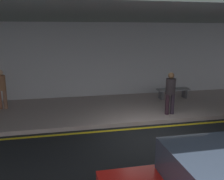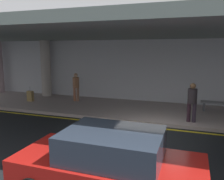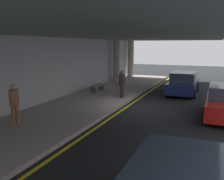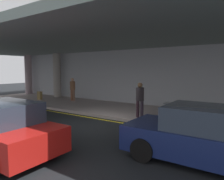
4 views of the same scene
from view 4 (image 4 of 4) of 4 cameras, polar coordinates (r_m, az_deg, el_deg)
name	(u,v)px [view 4 (image 4 of 4)]	position (r m, az deg, el deg)	size (l,w,h in m)	color
ground_plane	(98,124)	(9.70, -3.92, -9.07)	(60.00, 60.00, 0.00)	black
sidewalk	(131,111)	(12.20, 5.19, -5.69)	(26.00, 4.20, 0.15)	#A89794
lane_stripe_yellow	(107,120)	(10.27, -1.33, -8.21)	(26.00, 0.14, 0.01)	yellow
support_column_far_left	(28,75)	(21.52, -21.61, 3.88)	(0.64, 0.64, 3.65)	#AE9399
support_column_left_mid	(57,75)	(18.34, -14.59, 3.87)	(0.64, 0.64, 3.65)	#A49B93
ceiling_overhang	(127,41)	(11.64, 4.13, 12.95)	(28.00, 13.20, 0.30)	gray
terminal_back_wall	(148,78)	(13.99, 9.78, 3.22)	(26.00, 0.30, 3.80)	#B4B5BB
car_red	(0,128)	(7.14, -27.94, -9.14)	(4.10, 1.92, 1.50)	red
car_navy	(205,136)	(6.11, 23.82, -11.38)	(4.10, 1.92, 1.50)	#152050
traveler_with_luggage	(73,88)	(15.83, -10.60, 0.60)	(0.38, 0.38, 1.68)	brown
person_waiting_for_ride	(140,98)	(10.14, 7.53, -2.05)	(0.38, 0.38, 1.68)	#301C26
suitcase_upright_primary	(40,95)	(17.20, -18.92, -1.40)	(0.36, 0.22, 0.90)	olive
bench_metal	(179,106)	(11.89, 17.71, -4.14)	(1.60, 0.50, 0.48)	slate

